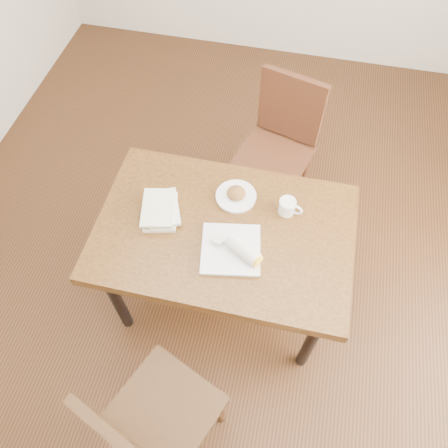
% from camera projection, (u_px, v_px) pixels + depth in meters
% --- Properties ---
extents(ground, '(4.00, 5.00, 0.01)m').
position_uv_depth(ground, '(224.00, 294.00, 2.73)').
color(ground, '#472814').
rests_on(ground, ground).
extents(room_walls, '(4.02, 5.02, 2.80)m').
position_uv_depth(room_walls, '(224.00, 79.00, 1.36)').
color(room_walls, beige).
rests_on(room_walls, ground).
extents(table, '(1.24, 0.82, 0.75)m').
position_uv_depth(table, '(224.00, 238.00, 2.17)').
color(table, brown).
rests_on(table, ground).
extents(chair_near, '(0.55, 0.55, 0.95)m').
position_uv_depth(chair_near, '(149.00, 425.00, 1.81)').
color(chair_near, '#3F2812').
rests_on(chair_near, ground).
extents(chair_far, '(0.52, 0.52, 0.95)m').
position_uv_depth(chair_far, '(280.00, 140.00, 2.69)').
color(chair_far, '#4F2616').
rests_on(chair_far, ground).
extents(plate_scone, '(0.21, 0.21, 0.07)m').
position_uv_depth(plate_scone, '(236.00, 195.00, 2.19)').
color(plate_scone, white).
rests_on(plate_scone, table).
extents(coffee_mug, '(0.12, 0.08, 0.08)m').
position_uv_depth(coffee_mug, '(288.00, 207.00, 2.12)').
color(coffee_mug, white).
rests_on(coffee_mug, table).
extents(plate_burrito, '(0.32, 0.32, 0.09)m').
position_uv_depth(plate_burrito, '(235.00, 249.00, 2.01)').
color(plate_burrito, white).
rests_on(plate_burrito, table).
extents(book_stack, '(0.23, 0.27, 0.06)m').
position_uv_depth(book_stack, '(161.00, 210.00, 2.13)').
color(book_stack, white).
rests_on(book_stack, table).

